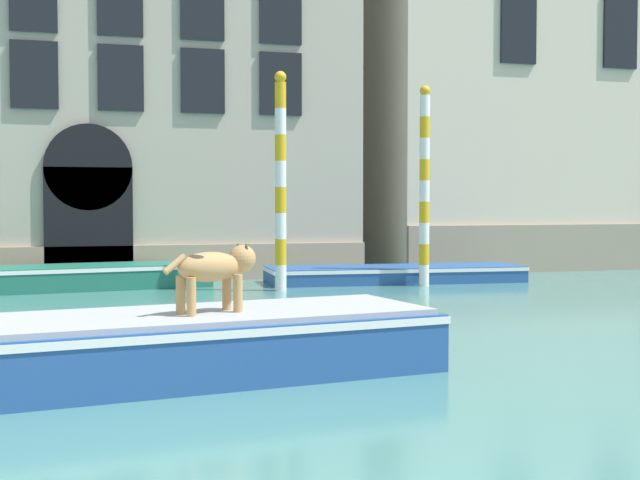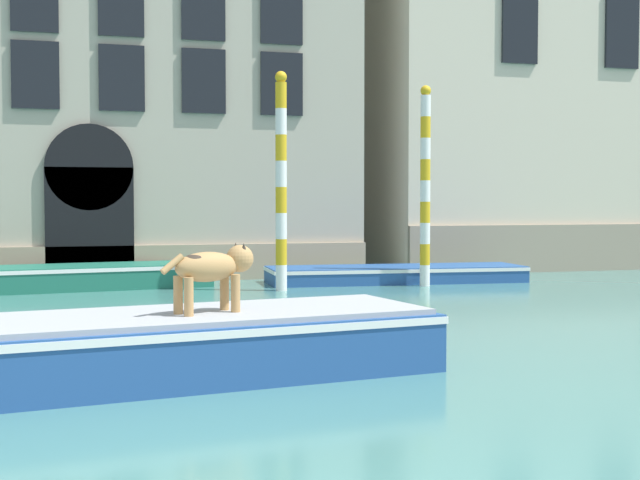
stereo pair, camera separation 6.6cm
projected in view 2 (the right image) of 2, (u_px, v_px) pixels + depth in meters
The scene contains 8 objects.
palazzo_left at pixel (114, 41), 23.35m from camera, with size 11.86×6.13×12.19m.
palazzo_right at pixel (607, 3), 27.40m from camera, with size 15.45×6.13×16.04m.
boat_foreground at pixel (158, 345), 9.50m from camera, with size 6.29×2.77×0.70m.
dog_on_deck at pixel (213, 268), 9.60m from camera, with size 1.07×0.60×0.75m.
boat_moored_near_palazzo at pixel (85, 276), 19.29m from camera, with size 5.52×2.34×0.51m.
boat_moored_far at pixel (396, 274), 20.80m from camera, with size 6.11×2.06×0.38m.
mooring_pole_0 at pixel (281, 181), 18.73m from camera, with size 0.25×0.25×4.62m.
mooring_pole_2 at pixel (425, 185), 19.76m from camera, with size 0.24×0.24×4.45m.
Camera 2 is at (-0.58, -4.24, 1.92)m, focal length 50.00 mm.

